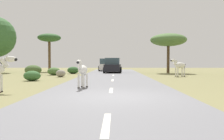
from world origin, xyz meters
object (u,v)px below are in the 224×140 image
object	(u,v)px
bush_3	(73,70)
rock_0	(61,73)
car_1	(113,66)
rock_2	(27,75)
zebra_1	(179,66)
rock_4	(61,73)
bush_2	(54,71)
zebra_0	(82,70)
bush_1	(33,70)
tree_0	(168,40)
tree_2	(49,39)
car_0	(105,65)

from	to	relation	value
bush_3	rock_0	distance (m)	1.43
car_1	rock_2	bearing A→B (deg)	-130.14
zebra_1	rock_4	distance (m)	10.69
bush_2	rock_2	xyz separation A→B (m)	(-1.57, -3.05, -0.17)
zebra_0	car_1	distance (m)	17.02
bush_1	bush_3	distance (m)	4.48
rock_2	rock_0	bearing A→B (deg)	72.65
zebra_0	tree_0	world-z (taller)	tree_0
tree_2	tree_0	bearing A→B (deg)	-14.60
car_1	tree_0	size ratio (longest dim) A/B	0.95
bush_2	rock_4	distance (m)	3.21
bush_3	rock_4	distance (m)	5.87
zebra_0	bush_1	size ratio (longest dim) A/B	0.92
bush_1	rock_0	distance (m)	3.14
rock_4	zebra_0	bearing A→B (deg)	-71.09
zebra_1	bush_2	world-z (taller)	zebra_1
car_0	bush_2	bearing A→B (deg)	-117.92
car_0	rock_0	world-z (taller)	car_0
bush_2	rock_0	xyz separation A→B (m)	(0.12, 2.38, -0.24)
bush_1	bush_3	world-z (taller)	bush_1
bush_2	rock_0	bearing A→B (deg)	87.07
tree_2	bush_2	bearing A→B (deg)	-72.13
rock_0	tree_0	bearing A→B (deg)	10.69
car_1	bush_3	size ratio (longest dim) A/B	3.39
car_0	bush_3	bearing A→B (deg)	-117.35
bush_2	tree_2	bearing A→B (deg)	107.87
car_1	rock_0	xyz separation A→B (m)	(-5.73, -2.40, -0.70)
car_1	rock_4	bearing A→B (deg)	-117.08
car_1	bush_1	distance (m)	9.23
zebra_1	bush_2	size ratio (longest dim) A/B	1.28
zebra_0	bush_1	bearing A→B (deg)	-54.68
tree_0	tree_2	xyz separation A→B (m)	(-15.23, 3.97, 0.58)
zebra_1	rock_4	world-z (taller)	zebra_1
bush_2	bush_3	distance (m)	3.27
rock_4	rock_0	bearing A→B (deg)	102.81
tree_0	bush_2	world-z (taller)	tree_0
zebra_0	car_0	size ratio (longest dim) A/B	0.35
car_0	rock_4	size ratio (longest dim) A/B	5.23
tree_0	rock_4	bearing A→B (deg)	-145.51
bush_1	rock_2	world-z (taller)	bush_1
car_1	tree_2	distance (m)	10.16
bush_3	tree_0	bearing A→B (deg)	9.07
zebra_1	car_0	distance (m)	14.52
car_0	bush_3	xyz separation A→B (m)	(-3.32, -7.58, -0.46)
bush_3	rock_2	world-z (taller)	bush_3
car_0	car_1	distance (m)	5.85
zebra_1	rock_2	bearing A→B (deg)	67.61
bush_1	rock_0	bearing A→B (deg)	41.89
car_1	rock_0	bearing A→B (deg)	-153.92
bush_2	rock_0	world-z (taller)	bush_2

